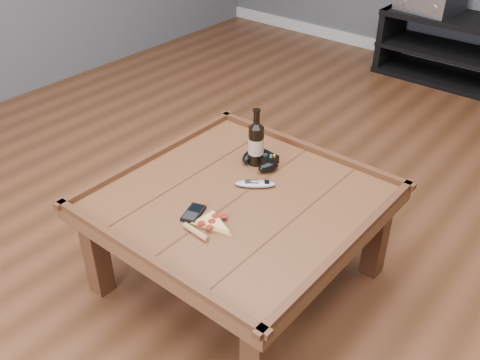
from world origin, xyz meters
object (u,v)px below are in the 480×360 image
Objects in this scene: beer_bottle at (256,142)px; av_receiver at (430,0)px; pizza_slice at (210,224)px; smartphone at (193,213)px; remote_control at (255,184)px; game_controller at (261,160)px; coffee_table at (239,209)px; media_console at (473,54)px.

av_receiver is (-0.30, 2.50, 0.02)m from beer_bottle.
pizza_slice is 0.09m from smartphone.
beer_bottle is at bearing -179.61° from remote_control.
game_controller is 0.41× the size of av_receiver.
av_receiver reaches higher than pizza_slice.
av_receiver is at bearing 96.76° from beer_bottle.
pizza_slice is 1.80× the size of smartphone.
coffee_table is 0.74× the size of media_console.
smartphone is (0.02, -0.44, -0.02)m from game_controller.
remote_control is at bearing -54.97° from game_controller.
coffee_table is 0.22m from smartphone.
game_controller reaches higher than media_console.
pizza_slice is (0.03, -0.21, 0.07)m from coffee_table.
pizza_slice is 1.36× the size of remote_control.
av_receiver is at bearing 98.36° from coffee_table.
pizza_slice is at bearing -81.07° from coffee_table.
beer_bottle is 0.55× the size of av_receiver.
remote_control is 0.35× the size of av_receiver.
remote_control is (-0.03, 0.31, 0.00)m from pizza_slice.
beer_bottle reaches higher than remote_control.
media_console is 7.22× the size of game_controller.
media_console is 11.33× the size of smartphone.
smartphone is at bearing -75.16° from av_receiver.
game_controller is 0.47m from pizza_slice.
coffee_table is 0.22m from pizza_slice.
av_receiver is at bearing 102.89° from pizza_slice.
smartphone is at bearing -82.22° from game_controller.
game_controller reaches higher than pizza_slice.
av_receiver reaches higher than smartphone.
beer_bottle reaches higher than media_console.
smartphone is at bearing -83.98° from beer_bottle.
game_controller is 2.52m from av_receiver.
remote_control is (0.06, 0.30, 0.01)m from smartphone.
game_controller reaches higher than remote_control.
media_console is at bearing 8.96° from av_receiver.
beer_bottle is 2.08× the size of smartphone.
beer_bottle is 1.33× the size of game_controller.
media_console is 6.28× the size of pizza_slice.
game_controller reaches higher than coffee_table.
game_controller is (-0.08, -2.51, 0.23)m from media_console.
media_console is 0.52m from av_receiver.
coffee_table is 2.75m from media_console.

